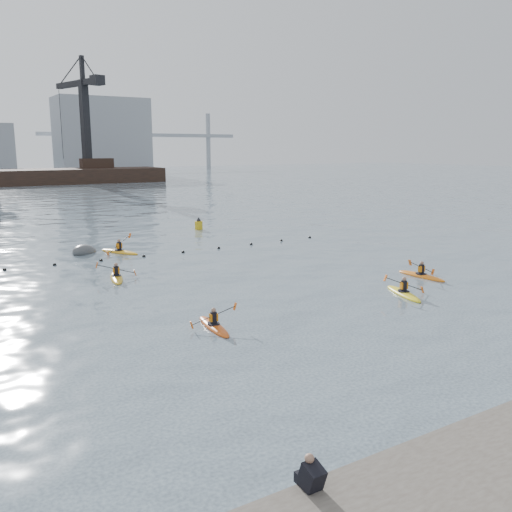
% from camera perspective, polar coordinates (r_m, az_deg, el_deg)
% --- Properties ---
extents(ground, '(400.00, 400.00, 0.00)m').
position_cam_1_polar(ground, '(19.76, 8.42, -11.31)').
color(ground, '#394654').
rests_on(ground, ground).
extents(float_line, '(33.24, 0.73, 0.24)m').
position_cam_1_polar(float_line, '(38.89, -13.92, -0.20)').
color(float_line, black).
rests_on(float_line, ground).
extents(kayaker_0, '(2.13, 3.17, 1.10)m').
position_cam_1_polar(kayaker_0, '(23.44, -4.47, -7.29)').
color(kayaker_0, '#C24A12').
rests_on(kayaker_0, ground).
extents(kayaker_1, '(2.27, 3.43, 1.27)m').
position_cam_1_polar(kayaker_1, '(29.49, 15.27, -3.75)').
color(kayaker_1, yellow).
rests_on(kayaker_1, ground).
extents(kayaker_3, '(2.27, 3.44, 1.19)m').
position_cam_1_polar(kayaker_3, '(32.95, -14.47, -2.14)').
color(kayaker_3, gold).
rests_on(kayaker_3, ground).
extents(kayaker_4, '(2.34, 3.40, 1.30)m').
position_cam_1_polar(kayaker_4, '(33.82, 16.99, -1.94)').
color(kayaker_4, orange).
rests_on(kayaker_4, ground).
extents(kayaker_5, '(2.31, 3.51, 1.44)m').
position_cam_1_polar(kayaker_5, '(41.03, -14.19, 0.49)').
color(kayaker_5, gold).
rests_on(kayaker_5, ground).
extents(mooring_buoy, '(2.89, 2.92, 1.71)m').
position_cam_1_polar(mooring_buoy, '(41.73, -17.57, 0.33)').
color(mooring_buoy, '#383A3C').
rests_on(mooring_buoy, ground).
extents(nav_buoy, '(0.73, 0.73, 1.34)m').
position_cam_1_polar(nav_buoy, '(51.49, -6.05, 3.25)').
color(nav_buoy, '#B98A12').
rests_on(nav_buoy, ground).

